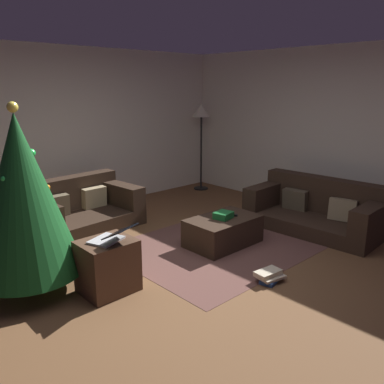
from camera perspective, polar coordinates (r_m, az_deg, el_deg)
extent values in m
plane|color=brown|center=(4.46, 0.81, -11.62)|extent=(6.40, 6.40, 0.00)
cube|color=silver|center=(6.66, -18.41, 8.17)|extent=(6.40, 0.12, 2.60)
cube|color=silver|center=(6.61, 21.11, 7.90)|extent=(0.12, 6.40, 2.60)
cube|color=#332319|center=(5.94, -15.25, -4.07)|extent=(1.63, 1.07, 0.23)
cube|color=#332319|center=(6.14, -17.28, -0.17)|extent=(1.57, 0.36, 0.48)
cube|color=#332319|center=(6.22, -10.31, -0.27)|extent=(0.31, 0.97, 0.33)
cube|color=#332319|center=(5.56, -21.18, -2.87)|extent=(0.31, 0.97, 0.33)
cube|color=tan|center=(6.15, -13.78, -0.75)|extent=(0.36, 0.15, 0.31)
cube|color=brown|center=(5.85, -18.83, -1.95)|extent=(0.36, 0.14, 0.31)
cube|color=#332319|center=(5.95, 16.78, -4.30)|extent=(0.99, 1.87, 0.20)
cube|color=#332319|center=(6.13, 18.45, -0.39)|extent=(0.33, 1.84, 0.51)
cube|color=#332319|center=(5.58, 24.22, -3.37)|extent=(0.91, 0.29, 0.33)
cube|color=#332319|center=(6.25, 10.52, -0.42)|extent=(0.91, 0.29, 0.33)
cube|color=#8C7A5B|center=(5.84, 20.72, -2.40)|extent=(0.23, 0.39, 0.31)
cube|color=brown|center=(6.14, 14.49, -1.06)|extent=(0.19, 0.38, 0.31)
cube|color=#332319|center=(5.19, 4.46, -5.58)|extent=(0.94, 0.59, 0.36)
cube|color=#19662D|center=(5.09, 4.50, -3.32)|extent=(0.25, 0.23, 0.08)
cube|color=black|center=(5.21, 5.61, -3.26)|extent=(0.13, 0.16, 0.02)
cylinder|color=brown|center=(4.40, -21.88, -11.65)|extent=(0.10, 0.10, 0.20)
cone|color=#144C1E|center=(4.10, -23.05, -0.49)|extent=(1.05, 1.05, 1.57)
sphere|color=green|center=(4.22, -23.62, 3.11)|extent=(0.09, 0.09, 0.09)
sphere|color=green|center=(4.09, -21.99, 5.17)|extent=(0.08, 0.08, 0.08)
sphere|color=yellow|center=(4.16, -22.77, 4.17)|extent=(0.06, 0.06, 0.06)
sphere|color=green|center=(3.94, -25.28, 1.71)|extent=(0.05, 0.05, 0.05)
sphere|color=#2699E5|center=(4.36, -25.61, -2.20)|extent=(0.08, 0.08, 0.08)
sphere|color=orange|center=(4.16, -19.93, 0.65)|extent=(0.05, 0.05, 0.05)
sphere|color=#CC33BF|center=(4.25, -20.32, -0.21)|extent=(0.07, 0.07, 0.07)
sphere|color=#F2D84C|center=(3.98, -24.26, 11.00)|extent=(0.10, 0.10, 0.10)
cube|color=#4C3323|center=(4.10, -11.95, -10.30)|extent=(0.52, 0.44, 0.53)
cube|color=silver|center=(3.99, -12.17, -6.71)|extent=(0.37, 0.33, 0.02)
cube|color=black|center=(3.85, -10.23, -5.55)|extent=(0.36, 0.31, 0.12)
cube|color=#2D5193|center=(4.37, 11.11, -12.17)|extent=(0.28, 0.20, 0.04)
cube|color=beige|center=(4.36, 11.15, -11.73)|extent=(0.30, 0.25, 0.03)
cube|color=beige|center=(4.34, 10.80, -11.28)|extent=(0.30, 0.19, 0.05)
cylinder|color=black|center=(8.00, 1.28, 0.54)|extent=(0.28, 0.28, 0.02)
cylinder|color=black|center=(7.85, 1.31, 5.52)|extent=(0.04, 0.04, 1.43)
cone|color=beige|center=(7.76, 1.34, 11.61)|extent=(0.36, 0.36, 0.24)
cube|color=brown|center=(5.25, 4.42, -7.40)|extent=(2.60, 2.00, 0.01)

